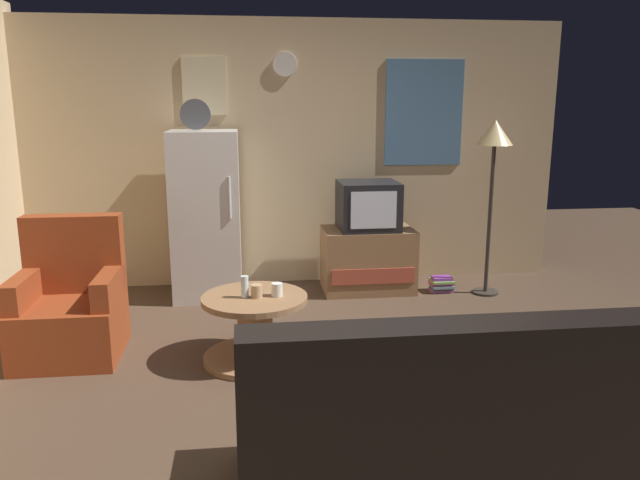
# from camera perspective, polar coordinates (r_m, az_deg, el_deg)

# --- Properties ---
(ground_plane) EXTENTS (12.00, 12.00, 0.00)m
(ground_plane) POSITION_cam_1_polar(r_m,az_deg,el_deg) (3.93, 0.61, -13.70)
(ground_plane) COLOR #4C3828
(wall_with_art) EXTENTS (5.20, 0.12, 2.50)m
(wall_with_art) POSITION_cam_1_polar(r_m,az_deg,el_deg) (5.98, -2.42, 8.00)
(wall_with_art) COLOR #D1B284
(wall_with_art) RESTS_ON ground_plane
(fridge) EXTENTS (0.60, 0.62, 1.77)m
(fridge) POSITION_cam_1_polar(r_m,az_deg,el_deg) (5.61, -10.51, 2.32)
(fridge) COLOR silver
(fridge) RESTS_ON ground_plane
(tv_stand) EXTENTS (0.84, 0.53, 0.59)m
(tv_stand) POSITION_cam_1_polar(r_m,az_deg,el_deg) (5.80, 4.45, -1.83)
(tv_stand) COLOR #8E6642
(tv_stand) RESTS_ON ground_plane
(crt_tv) EXTENTS (0.54, 0.51, 0.44)m
(crt_tv) POSITION_cam_1_polar(r_m,az_deg,el_deg) (5.69, 4.48, 3.21)
(crt_tv) COLOR black
(crt_tv) RESTS_ON tv_stand
(standing_lamp) EXTENTS (0.32, 0.32, 1.59)m
(standing_lamp) POSITION_cam_1_polar(r_m,az_deg,el_deg) (5.72, 15.84, 8.34)
(standing_lamp) COLOR #332D28
(standing_lamp) RESTS_ON ground_plane
(coffee_table) EXTENTS (0.72, 0.72, 0.46)m
(coffee_table) POSITION_cam_1_polar(r_m,az_deg,el_deg) (4.27, -6.03, -8.13)
(coffee_table) COLOR #8E6642
(coffee_table) RESTS_ON ground_plane
(wine_glass) EXTENTS (0.05, 0.05, 0.15)m
(wine_glass) POSITION_cam_1_polar(r_m,az_deg,el_deg) (4.15, -6.99, -4.33)
(wine_glass) COLOR silver
(wine_glass) RESTS_ON coffee_table
(mug_ceramic_white) EXTENTS (0.08, 0.08, 0.09)m
(mug_ceramic_white) POSITION_cam_1_polar(r_m,az_deg,el_deg) (4.17, -4.01, -4.61)
(mug_ceramic_white) COLOR silver
(mug_ceramic_white) RESTS_ON coffee_table
(mug_ceramic_tan) EXTENTS (0.08, 0.08, 0.09)m
(mug_ceramic_tan) POSITION_cam_1_polar(r_m,az_deg,el_deg) (4.15, -5.89, -4.74)
(mug_ceramic_tan) COLOR tan
(mug_ceramic_tan) RESTS_ON coffee_table
(armchair) EXTENTS (0.68, 0.68, 0.96)m
(armchair) POSITION_cam_1_polar(r_m,az_deg,el_deg) (4.67, -22.09, -5.83)
(armchair) COLOR maroon
(armchair) RESTS_ON ground_plane
(couch) EXTENTS (1.70, 0.80, 0.92)m
(couch) POSITION_cam_1_polar(r_m,az_deg,el_deg) (2.88, 10.52, -17.45)
(couch) COLOR black
(couch) RESTS_ON ground_plane
(book_stack) EXTENTS (0.22, 0.18, 0.14)m
(book_stack) POSITION_cam_1_polar(r_m,az_deg,el_deg) (5.90, 11.20, -4.05)
(book_stack) COLOR #A05693
(book_stack) RESTS_ON ground_plane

